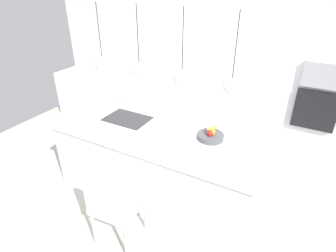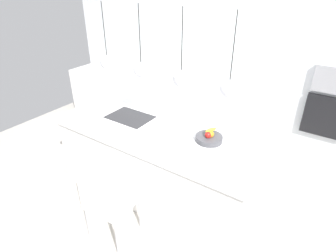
# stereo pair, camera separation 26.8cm
# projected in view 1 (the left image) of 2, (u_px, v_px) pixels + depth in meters

# --- Properties ---
(floor) EXTENTS (6.60, 6.60, 0.00)m
(floor) POSITION_uv_depth(u_px,v_px,m) (161.00, 188.00, 3.74)
(floor) COLOR #BCB7AD
(floor) RESTS_ON ground
(back_wall) EXTENTS (6.00, 0.10, 2.60)m
(back_wall) POSITION_uv_depth(u_px,v_px,m) (213.00, 63.00, 4.39)
(back_wall) COLOR white
(back_wall) RESTS_ON ground
(kitchen_island) EXTENTS (2.54, 1.14, 0.92)m
(kitchen_island) POSITION_uv_depth(u_px,v_px,m) (161.00, 160.00, 3.52)
(kitchen_island) COLOR white
(kitchen_island) RESTS_ON ground
(sink_basin) EXTENTS (0.56, 0.40, 0.02)m
(sink_basin) POSITION_uv_depth(u_px,v_px,m) (127.00, 119.00, 3.51)
(sink_basin) COLOR #2D2D30
(sink_basin) RESTS_ON kitchen_island
(faucet) EXTENTS (0.02, 0.17, 0.22)m
(faucet) POSITION_uv_depth(u_px,v_px,m) (136.00, 102.00, 3.60)
(faucet) COLOR silver
(faucet) RESTS_ON kitchen_island
(fruit_bowl) EXTENTS (0.29, 0.29, 0.15)m
(fruit_bowl) POSITION_uv_depth(u_px,v_px,m) (211.00, 135.00, 3.06)
(fruit_bowl) COLOR #4C4C51
(fruit_bowl) RESTS_ON kitchen_island
(side_counter) EXTENTS (1.10, 0.60, 0.86)m
(side_counter) POSITION_uv_depth(u_px,v_px,m) (89.00, 94.00, 5.54)
(side_counter) COLOR white
(side_counter) RESTS_ON ground
(microwave) EXTENTS (0.54, 0.08, 0.34)m
(microwave) POSITION_uv_depth(u_px,v_px,m) (325.00, 76.00, 3.64)
(microwave) COLOR #9E9EA3
(microwave) RESTS_ON back_wall
(oven) EXTENTS (0.56, 0.08, 0.56)m
(oven) POSITION_uv_depth(u_px,v_px,m) (315.00, 110.00, 3.88)
(oven) COLOR black
(oven) RESTS_ON back_wall
(chair_near) EXTENTS (0.48, 0.50, 0.91)m
(chair_near) POSITION_uv_depth(u_px,v_px,m) (114.00, 204.00, 2.76)
(chair_near) COLOR white
(chair_near) RESTS_ON ground
(pendant_light_left) EXTENTS (0.17, 0.17, 0.77)m
(pendant_light_left) POSITION_uv_depth(u_px,v_px,m) (103.00, 64.00, 3.32)
(pendant_light_left) COLOR silver
(pendant_light_center_left) EXTENTS (0.17, 0.17, 0.77)m
(pendant_light_center_left) POSITION_uv_depth(u_px,v_px,m) (139.00, 70.00, 3.10)
(pendant_light_center_left) COLOR silver
(pendant_light_center_right) EXTENTS (0.17, 0.17, 0.77)m
(pendant_light_center_right) POSITION_uv_depth(u_px,v_px,m) (182.00, 78.00, 2.87)
(pendant_light_center_right) COLOR silver
(pendant_light_right) EXTENTS (0.17, 0.17, 0.77)m
(pendant_light_right) POSITION_uv_depth(u_px,v_px,m) (231.00, 86.00, 2.65)
(pendant_light_right) COLOR silver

